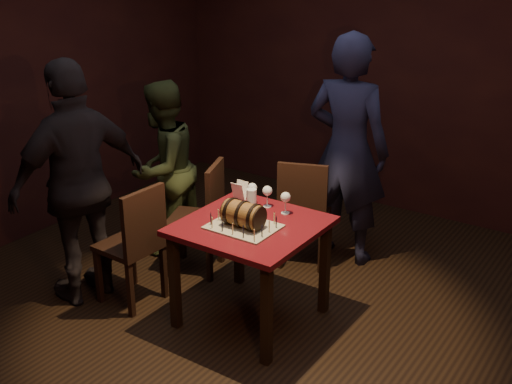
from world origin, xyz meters
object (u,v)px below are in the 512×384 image
pint_of_ale (252,199)px  person_back (347,150)px  wine_glass_mid (267,192)px  person_left_front (80,184)px  wine_glass_right (286,198)px  chair_back (304,208)px  person_left_rear (163,168)px  chair_left_front (136,240)px  pub_table (251,238)px  barrel_cake (243,214)px  wine_glass_left (252,189)px  chair_left_rear (204,212)px

pint_of_ale → person_back: person_back is taller
wine_glass_mid → person_left_front: (-1.15, -0.72, 0.04)m
wine_glass_right → chair_back: bearing=108.5°
person_left_rear → person_back: bearing=111.4°
person_left_front → chair_back: bearing=151.4°
pint_of_ale → chair_back: 0.76m
wine_glass_right → person_left_front: 1.49m
wine_glass_mid → wine_glass_right: (0.17, -0.03, 0.00)m
person_left_front → chair_left_front: bearing=118.1°
person_left_rear → pub_table: bearing=60.7°
pub_table → pint_of_ale: (-0.14, 0.21, 0.18)m
barrel_cake → wine_glass_left: size_ratio=2.01×
wine_glass_right → wine_glass_left: bearing=176.9°
pub_table → wine_glass_mid: 0.39m
wine_glass_right → chair_left_front: size_ratio=0.17×
wine_glass_mid → person_back: person_back is taller
wine_glass_right → chair_left_rear: size_ratio=0.17×
barrel_cake → wine_glass_mid: bearing=99.4°
wine_glass_right → person_back: 0.98m
barrel_cake → chair_left_rear: 0.92m
chair_back → wine_glass_mid: bearing=-86.2°
pint_of_ale → chair_left_rear: size_ratio=0.16×
chair_back → person_left_rear: bearing=-161.2°
wine_glass_mid → pint_of_ale: 0.13m
wine_glass_left → chair_left_rear: bearing=170.4°
barrel_cake → wine_glass_right: (0.11, 0.36, 0.02)m
wine_glass_right → chair_left_rear: chair_left_rear is taller
chair_left_front → person_left_rear: bearing=119.3°
person_left_front → wine_glass_left: bearing=135.8°
wine_glass_mid → chair_left_rear: 0.75m
wine_glass_left → wine_glass_right: same height
chair_left_front → person_left_front: bearing=-163.3°
chair_left_front → wine_glass_left: bearing=43.2°
wine_glass_right → barrel_cake: bearing=-106.5°
pub_table → chair_left_rear: size_ratio=0.97×
wine_glass_left → person_back: bearing=73.9°
pint_of_ale → person_left_rear: bearing=164.9°
chair_left_front → barrel_cake: bearing=14.3°
person_back → person_left_front: size_ratio=1.05×
wine_glass_mid → chair_left_front: size_ratio=0.17×
wine_glass_mid → pint_of_ale: wine_glass_mid is taller
wine_glass_right → chair_left_rear: (-0.83, 0.11, -0.35)m
chair_left_rear → wine_glass_right: bearing=-7.3°
pub_table → person_left_rear: person_left_rear is taller
chair_left_front → wine_glass_right: bearing=31.8°
wine_glass_left → person_back: size_ratio=0.08×
person_left_rear → wine_glass_right: bearing=72.9°
chair_left_front → person_left_front: 0.57m
chair_back → person_left_rear: person_left_rear is taller
person_left_rear → chair_left_front: bearing=22.1°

